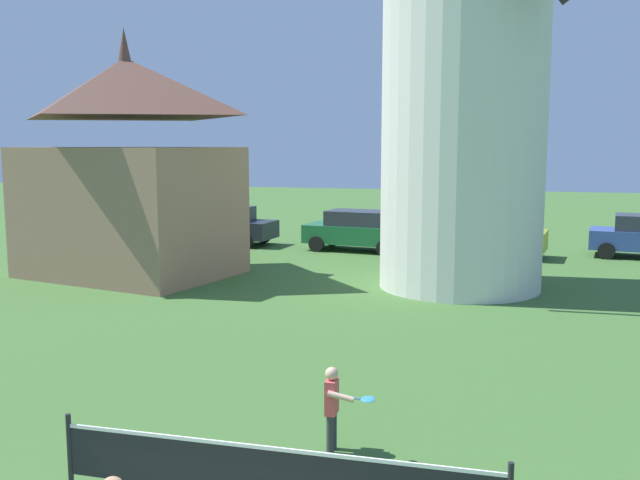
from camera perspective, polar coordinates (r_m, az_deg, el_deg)
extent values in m
cylinder|color=silver|center=(20.30, 11.70, 13.03)|extent=(4.55, 4.55, 11.98)
cylinder|color=black|center=(8.70, -19.70, -16.61)|extent=(0.06, 0.06, 1.10)
cube|color=black|center=(7.66, -3.96, -18.61)|extent=(4.73, 0.01, 0.55)
cube|color=white|center=(7.53, -3.99, -16.60)|extent=(4.73, 0.02, 0.04)
cylinder|color=#333338|center=(9.74, 1.06, -15.26)|extent=(0.11, 0.11, 0.53)
cylinder|color=#333338|center=(9.62, 0.85, -15.58)|extent=(0.11, 0.11, 0.53)
cube|color=#DB4C4C|center=(9.50, 0.96, -12.66)|extent=(0.14, 0.26, 0.47)
sphere|color=#DBB28E|center=(9.39, 0.97, -10.85)|extent=(0.18, 0.18, 0.18)
cylinder|color=#DBB28E|center=(9.65, 1.21, -12.44)|extent=(0.07, 0.07, 0.35)
cylinder|color=#DBB28E|center=(9.30, 1.71, -12.65)|extent=(0.36, 0.08, 0.13)
cylinder|color=#338CCC|center=(9.27, 2.57, -12.72)|extent=(0.22, 0.03, 0.04)
ellipsoid|color=#338CCC|center=(9.23, 3.94, -12.82)|extent=(0.18, 0.24, 0.03)
cube|color=#1E232D|center=(29.12, -8.05, 0.95)|extent=(4.65, 2.15, 0.70)
cube|color=#2D333D|center=(29.06, -8.08, 2.18)|extent=(2.66, 1.75, 0.56)
cylinder|color=black|center=(29.24, -4.61, 0.34)|extent=(0.62, 0.24, 0.60)
cylinder|color=black|center=(27.72, -6.09, -0.09)|extent=(0.62, 0.24, 0.60)
cylinder|color=black|center=(30.64, -9.80, 0.59)|extent=(0.62, 0.24, 0.60)
cylinder|color=black|center=(29.20, -11.47, 0.20)|extent=(0.62, 0.24, 0.60)
cube|color=#1E6638|center=(27.03, 3.06, 0.49)|extent=(4.19, 2.22, 0.70)
cube|color=#2D333D|center=(26.96, 3.07, 1.82)|extent=(2.42, 1.78, 0.56)
cylinder|color=black|center=(27.48, 6.31, -0.16)|extent=(0.62, 0.26, 0.60)
cylinder|color=black|center=(25.87, 5.28, -0.65)|extent=(0.62, 0.26, 0.60)
cylinder|color=black|center=(28.34, 1.02, 0.12)|extent=(0.62, 0.26, 0.60)
cylinder|color=black|center=(26.77, -0.29, -0.33)|extent=(0.62, 0.26, 0.60)
cube|color=#999919|center=(26.40, 13.36, 0.11)|extent=(4.46, 2.32, 0.70)
cube|color=#2D333D|center=(26.33, 13.41, 1.47)|extent=(2.58, 1.84, 0.56)
cylinder|color=black|center=(27.09, 16.66, -0.56)|extent=(0.62, 0.27, 0.60)
cylinder|color=black|center=(25.41, 16.22, -1.08)|extent=(0.62, 0.27, 0.60)
cylinder|color=black|center=(27.55, 10.68, -0.23)|extent=(0.62, 0.27, 0.60)
cylinder|color=black|center=(25.91, 9.87, -0.71)|extent=(0.62, 0.27, 0.60)
cylinder|color=black|center=(28.74, 22.38, -0.36)|extent=(0.62, 0.27, 0.60)
cylinder|color=black|center=(27.05, 22.33, -0.83)|extent=(0.62, 0.27, 0.60)
cube|color=#937056|center=(22.64, -15.23, 2.25)|extent=(6.84, 5.64, 4.00)
pyramid|color=brown|center=(22.61, -15.58, 11.87)|extent=(7.18, 5.93, 1.80)
cone|color=brown|center=(22.70, -15.66, 14.14)|extent=(0.70, 0.70, 1.80)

